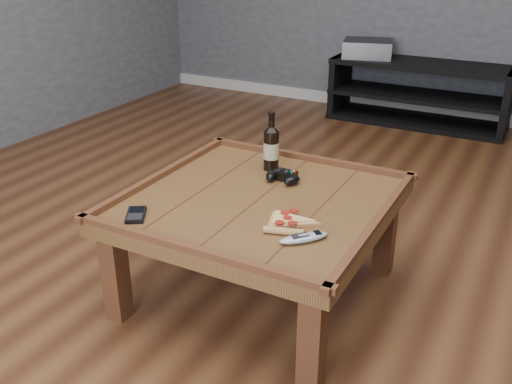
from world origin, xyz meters
The scene contains 10 objects.
ground centered at (0.00, 0.00, 0.00)m, with size 6.00×6.00×0.00m, color #402112.
baseboard centered at (0.00, 2.99, 0.05)m, with size 5.00×0.02×0.10m, color silver.
coffee_table centered at (0.00, 0.00, 0.39)m, with size 1.03×1.03×0.48m.
media_console centered at (0.00, 2.75, 0.25)m, with size 1.40×0.45×0.50m.
beer_bottle centered at (-0.10, 0.30, 0.56)m, with size 0.07×0.07×0.27m.
game_controller centered at (0.01, 0.20, 0.47)m, with size 0.17×0.11×0.05m.
pizza_slice centered at (0.19, -0.15, 0.46)m, with size 0.22×0.29×0.03m.
smartphone centered at (-0.34, -0.36, 0.46)m, with size 0.12×0.14×0.02m.
remote_control centered at (0.30, -0.24, 0.46)m, with size 0.16×0.17×0.03m.
av_receiver centered at (-0.45, 2.75, 0.57)m, with size 0.46×0.41×0.14m.
Camera 1 is at (0.97, -1.84, 1.42)m, focal length 40.00 mm.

